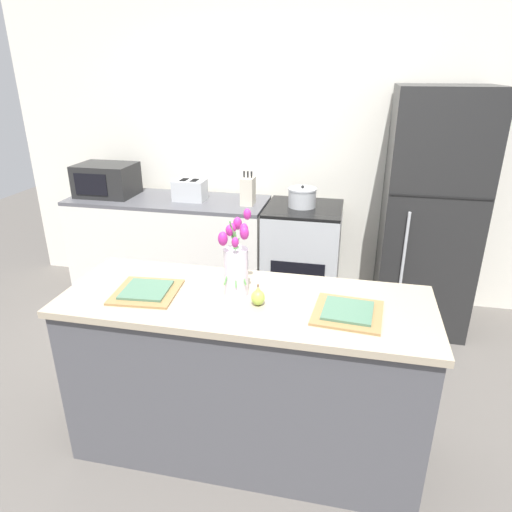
{
  "coord_description": "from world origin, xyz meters",
  "views": [
    {
      "loc": [
        0.47,
        -1.9,
        1.94
      ],
      "look_at": [
        0.0,
        0.25,
        1.03
      ],
      "focal_mm": 32.0,
      "sensor_mm": 36.0,
      "label": 1
    }
  ],
  "objects_px": {
    "refrigerator": "(430,214)",
    "knife_block": "(248,191)",
    "plate_setting_left": "(146,291)",
    "microwave": "(107,180)",
    "plate_setting_right": "(348,312)",
    "toaster": "(190,190)",
    "cooking_pot": "(302,197)",
    "pear_figurine": "(258,297)",
    "stove_range": "(302,260)",
    "flower_vase": "(236,264)"
  },
  "relations": [
    {
      "from": "plate_setting_left",
      "to": "cooking_pot",
      "type": "height_order",
      "value": "cooking_pot"
    },
    {
      "from": "flower_vase",
      "to": "pear_figurine",
      "type": "bearing_deg",
      "value": -35.73
    },
    {
      "from": "stove_range",
      "to": "toaster",
      "type": "relative_size",
      "value": 3.26
    },
    {
      "from": "refrigerator",
      "to": "pear_figurine",
      "type": "distance_m",
      "value": 1.92
    },
    {
      "from": "stove_range",
      "to": "refrigerator",
      "type": "relative_size",
      "value": 0.5
    },
    {
      "from": "microwave",
      "to": "knife_block",
      "type": "height_order",
      "value": "same"
    },
    {
      "from": "toaster",
      "to": "plate_setting_left",
      "type": "bearing_deg",
      "value": -77.54
    },
    {
      "from": "plate_setting_right",
      "to": "knife_block",
      "type": "bearing_deg",
      "value": 117.46
    },
    {
      "from": "refrigerator",
      "to": "plate_setting_right",
      "type": "height_order",
      "value": "refrigerator"
    },
    {
      "from": "plate_setting_left",
      "to": "knife_block",
      "type": "xyz_separation_m",
      "value": [
        0.14,
        1.62,
        0.11
      ]
    },
    {
      "from": "refrigerator",
      "to": "knife_block",
      "type": "xyz_separation_m",
      "value": [
        -1.4,
        -0.03,
        0.11
      ]
    },
    {
      "from": "stove_range",
      "to": "pear_figurine",
      "type": "bearing_deg",
      "value": -90.87
    },
    {
      "from": "plate_setting_right",
      "to": "toaster",
      "type": "relative_size",
      "value": 1.17
    },
    {
      "from": "stove_range",
      "to": "knife_block",
      "type": "distance_m",
      "value": 0.73
    },
    {
      "from": "plate_setting_left",
      "to": "knife_block",
      "type": "relative_size",
      "value": 1.21
    },
    {
      "from": "cooking_pot",
      "to": "stove_range",
      "type": "bearing_deg",
      "value": -12.5
    },
    {
      "from": "stove_range",
      "to": "plate_setting_right",
      "type": "bearing_deg",
      "value": -76.7
    },
    {
      "from": "stove_range",
      "to": "knife_block",
      "type": "relative_size",
      "value": 3.38
    },
    {
      "from": "stove_range",
      "to": "refrigerator",
      "type": "distance_m",
      "value": 1.05
    },
    {
      "from": "refrigerator",
      "to": "toaster",
      "type": "height_order",
      "value": "refrigerator"
    },
    {
      "from": "knife_block",
      "to": "cooking_pot",
      "type": "bearing_deg",
      "value": 3.99
    },
    {
      "from": "refrigerator",
      "to": "plate_setting_left",
      "type": "xyz_separation_m",
      "value": [
        -1.54,
        -1.65,
        0.0
      ]
    },
    {
      "from": "plate_setting_right",
      "to": "refrigerator",
      "type": "bearing_deg",
      "value": 71.24
    },
    {
      "from": "plate_setting_right",
      "to": "knife_block",
      "type": "height_order",
      "value": "knife_block"
    },
    {
      "from": "pear_figurine",
      "to": "plate_setting_left",
      "type": "distance_m",
      "value": 0.57
    },
    {
      "from": "plate_setting_left",
      "to": "microwave",
      "type": "xyz_separation_m",
      "value": [
        -1.12,
        1.65,
        0.13
      ]
    },
    {
      "from": "pear_figurine",
      "to": "knife_block",
      "type": "distance_m",
      "value": 1.68
    },
    {
      "from": "plate_setting_right",
      "to": "flower_vase",
      "type": "bearing_deg",
      "value": 170.53
    },
    {
      "from": "plate_setting_right",
      "to": "pear_figurine",
      "type": "bearing_deg",
      "value": -179.82
    },
    {
      "from": "refrigerator",
      "to": "plate_setting_left",
      "type": "relative_size",
      "value": 5.58
    },
    {
      "from": "refrigerator",
      "to": "knife_block",
      "type": "relative_size",
      "value": 6.78
    },
    {
      "from": "plate_setting_right",
      "to": "microwave",
      "type": "xyz_separation_m",
      "value": [
        -2.09,
        1.65,
        0.13
      ]
    },
    {
      "from": "flower_vase",
      "to": "knife_block",
      "type": "height_order",
      "value": "flower_vase"
    },
    {
      "from": "plate_setting_left",
      "to": "plate_setting_right",
      "type": "height_order",
      "value": "same"
    },
    {
      "from": "pear_figurine",
      "to": "plate_setting_right",
      "type": "distance_m",
      "value": 0.42
    },
    {
      "from": "flower_vase",
      "to": "toaster",
      "type": "bearing_deg",
      "value": 117.24
    },
    {
      "from": "refrigerator",
      "to": "pear_figurine",
      "type": "xyz_separation_m",
      "value": [
        -0.98,
        -1.65,
        0.03
      ]
    },
    {
      "from": "toaster",
      "to": "microwave",
      "type": "xyz_separation_m",
      "value": [
        -0.75,
        0.0,
        0.05
      ]
    },
    {
      "from": "flower_vase",
      "to": "cooking_pot",
      "type": "height_order",
      "value": "flower_vase"
    },
    {
      "from": "refrigerator",
      "to": "cooking_pot",
      "type": "relative_size",
      "value": 8.12
    },
    {
      "from": "stove_range",
      "to": "plate_setting_right",
      "type": "height_order",
      "value": "plate_setting_right"
    },
    {
      "from": "stove_range",
      "to": "plate_setting_left",
      "type": "height_order",
      "value": "plate_setting_left"
    },
    {
      "from": "refrigerator",
      "to": "cooking_pot",
      "type": "distance_m",
      "value": 0.97
    },
    {
      "from": "toaster",
      "to": "cooking_pot",
      "type": "relative_size",
      "value": 1.24
    },
    {
      "from": "plate_setting_left",
      "to": "toaster",
      "type": "relative_size",
      "value": 1.17
    },
    {
      "from": "refrigerator",
      "to": "pear_figurine",
      "type": "bearing_deg",
      "value": -120.58
    },
    {
      "from": "plate_setting_right",
      "to": "cooking_pot",
      "type": "relative_size",
      "value": 1.46
    },
    {
      "from": "pear_figurine",
      "to": "plate_setting_right",
      "type": "relative_size",
      "value": 0.32
    },
    {
      "from": "pear_figurine",
      "to": "plate_setting_right",
      "type": "xyz_separation_m",
      "value": [
        0.41,
        0.0,
        -0.03
      ]
    },
    {
      "from": "toaster",
      "to": "pear_figurine",
      "type": "bearing_deg",
      "value": -60.59
    }
  ]
}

